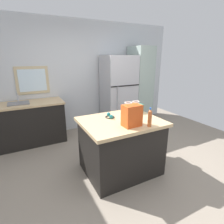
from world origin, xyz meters
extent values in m
plane|color=gray|center=(0.00, 0.00, 0.00)|extent=(6.14, 6.14, 0.00)
cube|color=silver|center=(0.00, 2.26, 1.33)|extent=(5.12, 0.10, 2.66)
cube|color=#CCB78C|center=(-1.12, 2.20, 1.32)|extent=(0.68, 0.04, 0.60)
cube|color=white|center=(-1.12, 2.18, 1.32)|extent=(0.56, 0.02, 0.48)
cube|color=black|center=(-0.08, 0.11, 0.42)|extent=(1.12, 0.89, 0.83)
cube|color=tan|center=(-0.08, 0.11, 0.86)|extent=(1.20, 0.97, 0.05)
cube|color=#B7B7BC|center=(0.87, 1.85, 0.93)|extent=(0.80, 0.66, 1.85)
cube|color=black|center=(0.87, 1.52, 1.15)|extent=(0.78, 0.01, 0.02)
cylinder|color=#B7B7BC|center=(0.65, 1.49, 0.74)|extent=(0.02, 0.02, 0.83)
cube|color=#9EB2A8|center=(1.54, 1.85, 1.04)|extent=(0.49, 0.63, 2.07)
cube|color=black|center=(-1.26, 1.87, 0.43)|extent=(1.30, 0.63, 0.86)
cube|color=tan|center=(-1.26, 1.87, 0.88)|extent=(1.34, 0.67, 0.04)
cube|color=slate|center=(-1.45, 1.87, 0.85)|extent=(0.40, 0.32, 0.14)
cylinder|color=#B7B7BC|center=(-1.45, 2.01, 0.99)|extent=(0.03, 0.03, 0.18)
cylinder|color=#B7B7BC|center=(-1.45, 1.94, 1.08)|extent=(0.02, 0.14, 0.02)
cube|color=#DB511E|center=(-0.06, -0.16, 1.03)|extent=(0.26, 0.19, 0.30)
torus|color=white|center=(-0.12, -0.16, 1.22)|extent=(0.11, 0.11, 0.01)
torus|color=white|center=(0.00, -0.16, 1.22)|extent=(0.11, 0.11, 0.01)
cube|color=#388E66|center=(0.39, 0.32, 0.95)|extent=(0.16, 0.12, 0.15)
cylinder|color=#C66633|center=(0.15, -0.30, 0.99)|extent=(0.06, 0.06, 0.22)
cone|color=#C66633|center=(0.15, -0.30, 1.11)|extent=(0.05, 0.05, 0.03)
cylinder|color=blue|center=(0.15, -0.30, 1.14)|extent=(0.02, 0.02, 0.02)
torus|color=black|center=(-0.17, 0.30, 0.89)|extent=(0.17, 0.17, 0.01)
sphere|color=#19666B|center=(-0.18, 0.24, 0.91)|extent=(0.06, 0.06, 0.06)
sphere|color=#19666B|center=(-0.16, 0.37, 0.91)|extent=(0.06, 0.06, 0.06)
camera|label=1|loc=(-1.39, -2.11, 1.81)|focal=28.51mm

